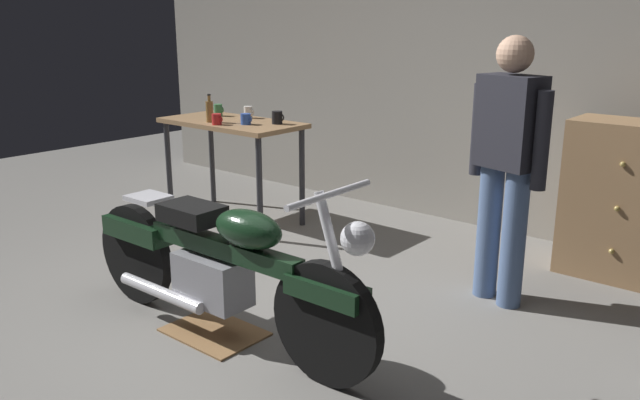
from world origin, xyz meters
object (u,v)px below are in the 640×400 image
mug_black_matte (277,118)px  bottle (210,111)px  wooden_dresser (627,201)px  mug_green_speckled (218,110)px  mug_white_ceramic (248,112)px  motorcycle (220,264)px  mug_red_diner (217,119)px  mug_blue_enamel (246,119)px  person_standing (507,160)px

mug_black_matte → bottle: bottle is taller
wooden_dresser → bottle: size_ratio=4.56×
mug_green_speckled → mug_white_ceramic: (0.31, 0.08, -0.00)m
motorcycle → mug_red_diner: 2.14m
mug_green_speckled → mug_red_diner: (0.38, -0.35, -0.01)m
mug_blue_enamel → wooden_dresser: bearing=16.9°
wooden_dresser → mug_red_diner: 3.22m
wooden_dresser → mug_white_ceramic: size_ratio=9.91×
wooden_dresser → bottle: bearing=-162.9°
mug_white_ceramic → bottle: 0.39m
mug_green_speckled → mug_blue_enamel: 0.59m
wooden_dresser → mug_green_speckled: wooden_dresser is taller
wooden_dresser → mug_black_matte: bearing=-165.7°
mug_green_speckled → mug_blue_enamel: bearing=-18.5°
person_standing → bottle: 2.69m
wooden_dresser → mug_black_matte: (-2.66, -0.68, 0.40)m
person_standing → bottle: bearing=16.9°
person_standing → wooden_dresser: 1.11m
motorcycle → mug_red_diner: motorcycle is taller
motorcycle → mug_blue_enamel: bearing=131.1°
person_standing → wooden_dresser: person_standing is taller
mug_black_matte → mug_green_speckled: 0.74m
bottle → mug_red_diner: bearing=-19.7°
wooden_dresser → mug_white_ceramic: bearing=-169.1°
motorcycle → mug_black_matte: 2.17m
motorcycle → mug_black_matte: mug_black_matte is taller
person_standing → mug_blue_enamel: person_standing is taller
mug_black_matte → mug_green_speckled: mug_black_matte is taller
mug_blue_enamel → bottle: 0.35m
mug_white_ceramic → mug_green_speckled: bearing=-164.7°
wooden_dresser → mug_green_speckled: (-3.40, -0.68, 0.40)m
mug_green_speckled → mug_red_diner: 0.52m
wooden_dresser → mug_red_diner: wooden_dresser is taller
motorcycle → mug_green_speckled: 2.65m
person_standing → mug_blue_enamel: bearing=14.3°
mug_black_matte → mug_red_diner: size_ratio=1.11×
motorcycle → mug_green_speckled: size_ratio=19.52×
mug_white_ceramic → wooden_dresser: bearing=10.9°
wooden_dresser → mug_white_ceramic: wooden_dresser is taller
mug_blue_enamel → mug_white_ceramic: mug_white_ceramic is taller
person_standing → mug_white_ceramic: bearing=8.5°
mug_green_speckled → mug_red_diner: size_ratio=1.00×
mug_red_diner → wooden_dresser: bearing=18.9°
mug_black_matte → mug_red_diner: (-0.36, -0.36, -0.01)m
mug_blue_enamel → bottle: bearing=-161.0°
person_standing → mug_black_matte: bearing=9.2°
person_standing → bottle: person_standing is taller
person_standing → bottle: size_ratio=6.93×
mug_black_matte → mug_blue_enamel: (-0.19, -0.19, -0.01)m
wooden_dresser → mug_red_diner: size_ratio=9.77×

